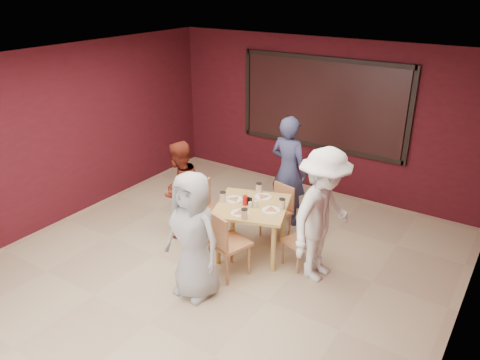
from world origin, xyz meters
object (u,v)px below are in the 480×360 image
Objects in this scene: diner_front at (193,236)px; diner_right at (323,216)px; chair_left at (212,207)px; diner_left at (180,190)px; chair_front at (224,240)px; dining_table at (252,211)px; diner_back at (289,171)px; chair_right at (302,240)px; chair_back at (279,208)px.

diner_front is 1.68m from diner_right.
chair_left is 0.55m from diner_left.
dining_table is at bearing 90.77° from chair_front.
diner_left is (-1.17, -1.29, -0.14)m from diner_back.
diner_right is at bearing -8.98° from chair_right.
chair_back is at bearing 89.84° from diner_front.
diner_left is (-0.45, -0.19, 0.25)m from chair_left.
diner_front is (-0.16, -1.88, 0.37)m from chair_back.
chair_right is 1.44m from diner_back.
diner_right reaches higher than dining_table.
dining_table is 0.70× the size of diner_back.
diner_back is 1.18× the size of diner_left.
chair_front is 0.59m from diner_front.
diner_front is (-0.87, -1.26, 0.40)m from chair_right.
chair_right is at bearing 87.85° from diner_right.
chair_left is at bearing 175.78° from dining_table.
diner_left is 0.83× the size of diner_right.
diner_right reaches higher than diner_left.
chair_left is at bearing -179.90° from chair_right.
chair_left is 1.46m from diner_front.
chair_right is at bearing 4.27° from dining_table.
diner_front is 2.36m from diner_back.
diner_right is (1.10, -1.14, 0.02)m from diner_back.
diner_left reaches higher than chair_right.
chair_right is 0.51× the size of diner_left.
chair_front reaches higher than dining_table.
diner_right is (1.07, 0.01, 0.24)m from dining_table.
chair_right is 0.46× the size of diner_front.
dining_table is 0.71m from chair_front.
diner_back is at bearing 50.87° from diner_right.
diner_left is at bearing -147.62° from chair_back.
chair_left is at bearing 63.93° from diner_back.
dining_table is 0.68× the size of diner_right.
dining_table is at bearing 97.55° from diner_right.
dining_table is 0.82× the size of diner_left.
diner_left reaches higher than chair_front.
diner_front is (-0.10, -0.51, 0.29)m from chair_front.
dining_table is 0.75× the size of diner_front.
diner_right is (2.27, 0.15, 0.16)m from diner_left.
diner_right is (1.82, -0.04, 0.41)m from chair_left.
diner_front is at bearing 96.04° from diner_back.
diner_front is 1.55m from diner_left.
chair_right is 0.43× the size of diner_back.
chair_left is 0.54× the size of diner_front.
diner_right is at bearing 33.87° from chair_front.
chair_back is 0.94m from chair_right.
diner_right is at bearing -33.44° from chair_back.
chair_front is 0.53× the size of diner_right.
dining_table reaches higher than chair_left.
chair_back is 0.54× the size of diner_left.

